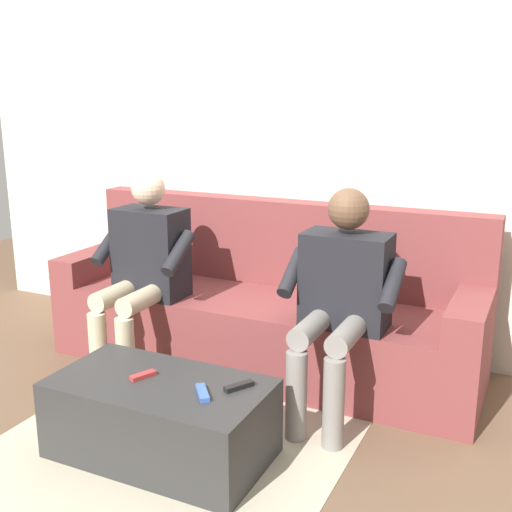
# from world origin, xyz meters

# --- Properties ---
(ground_plane) EXTENTS (8.00, 8.00, 0.00)m
(ground_plane) POSITION_xyz_m (0.00, 0.60, 0.00)
(ground_plane) COLOR brown
(back_wall) EXTENTS (4.90, 0.06, 2.45)m
(back_wall) POSITION_xyz_m (0.00, -0.60, 1.23)
(back_wall) COLOR beige
(back_wall) RESTS_ON ground
(couch) EXTENTS (2.49, 0.73, 0.95)m
(couch) POSITION_xyz_m (0.00, -0.13, 0.32)
(couch) COLOR brown
(couch) RESTS_ON ground
(coffee_table) EXTENTS (0.95, 0.52, 0.35)m
(coffee_table) POSITION_xyz_m (0.00, 0.96, 0.18)
(coffee_table) COLOR #2D2D2D
(coffee_table) RESTS_ON ground
(person_left_seated) EXTENTS (0.57, 0.58, 1.13)m
(person_left_seated) POSITION_xyz_m (-0.58, 0.25, 0.64)
(person_left_seated) COLOR black
(person_left_seated) RESTS_ON ground
(person_right_seated) EXTENTS (0.55, 0.56, 1.15)m
(person_right_seated) POSITION_xyz_m (0.58, 0.24, 0.64)
(person_right_seated) COLOR black
(person_right_seated) RESTS_ON ground
(remote_red) EXTENTS (0.08, 0.12, 0.02)m
(remote_red) POSITION_xyz_m (0.09, 0.96, 0.36)
(remote_red) COLOR #B73333
(remote_red) RESTS_ON coffee_table
(remote_blue) EXTENTS (0.12, 0.14, 0.02)m
(remote_blue) POSITION_xyz_m (-0.23, 0.99, 0.36)
(remote_blue) COLOR #3860B7
(remote_blue) RESTS_ON coffee_table
(remote_black) EXTENTS (0.10, 0.13, 0.02)m
(remote_black) POSITION_xyz_m (-0.34, 0.88, 0.36)
(remote_black) COLOR black
(remote_black) RESTS_ON coffee_table
(floor_rug) EXTENTS (1.55, 1.71, 0.01)m
(floor_rug) POSITION_xyz_m (0.00, 0.84, 0.00)
(floor_rug) COLOR #B7AD93
(floor_rug) RESTS_ON ground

